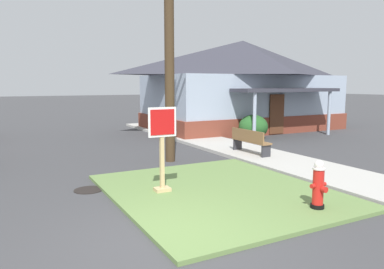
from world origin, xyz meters
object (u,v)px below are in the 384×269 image
fire_hydrant (318,186)px  utility_pole (169,22)px  stop_sign (162,152)px  street_bench (250,140)px  manhole_cover (89,190)px

fire_hydrant → utility_pole: utility_pole is taller
stop_sign → utility_pole: bearing=62.6°
stop_sign → street_bench: stop_sign is taller
manhole_cover → street_bench: size_ratio=0.39×
street_bench → fire_hydrant: bearing=-113.1°
utility_pole → stop_sign: bearing=-117.4°
manhole_cover → street_bench: (6.00, 1.55, 0.59)m
fire_hydrant → utility_pole: bearing=95.5°
street_bench → manhole_cover: bearing=-165.5°
stop_sign → manhole_cover: size_ratio=2.81×
manhole_cover → utility_pole: size_ratio=0.08×
manhole_cover → street_bench: bearing=14.5°
fire_hydrant → utility_pole: (-0.57, 5.88, 3.97)m
fire_hydrant → stop_sign: bearing=131.9°
fire_hydrant → manhole_cover: fire_hydrant is taller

